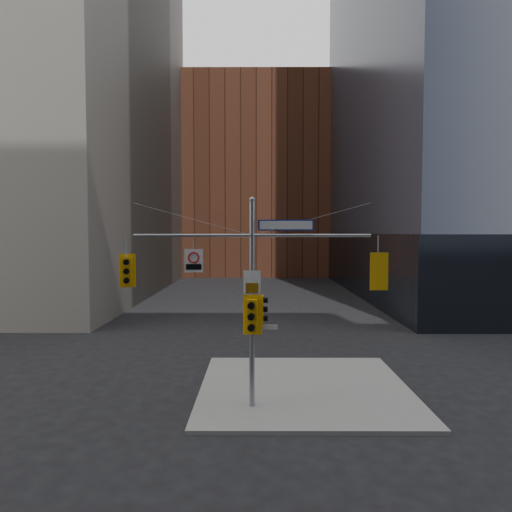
{
  "coord_description": "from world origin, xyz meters",
  "views": [
    {
      "loc": [
        0.19,
        -13.38,
        6.09
      ],
      "look_at": [
        0.14,
        2.0,
        5.31
      ],
      "focal_mm": 32.0,
      "sensor_mm": 36.0,
      "label": 1
    }
  ],
  "objects_px": {
    "traffic_light_east_arm": "(378,271)",
    "street_sign_blade": "(286,225)",
    "traffic_light_pole_side": "(261,309)",
    "traffic_light_pole_front": "(252,316)",
    "traffic_light_west_arm": "(127,271)",
    "regulatory_sign_arm": "(194,260)",
    "signal_assembly": "(252,282)"
  },
  "relations": [
    {
      "from": "traffic_light_pole_front",
      "to": "regulatory_sign_arm",
      "type": "height_order",
      "value": "regulatory_sign_arm"
    },
    {
      "from": "traffic_light_pole_side",
      "to": "traffic_light_pole_front",
      "type": "height_order",
      "value": "traffic_light_pole_front"
    },
    {
      "from": "traffic_light_east_arm",
      "to": "signal_assembly",
      "type": "bearing_deg",
      "value": 0.41
    },
    {
      "from": "traffic_light_west_arm",
      "to": "regulatory_sign_arm",
      "type": "relative_size",
      "value": 1.46
    },
    {
      "from": "traffic_light_west_arm",
      "to": "traffic_light_pole_front",
      "type": "relative_size",
      "value": 0.85
    },
    {
      "from": "traffic_light_pole_side",
      "to": "street_sign_blade",
      "type": "distance_m",
      "value": 2.97
    },
    {
      "from": "signal_assembly",
      "to": "street_sign_blade",
      "type": "relative_size",
      "value": 4.24
    },
    {
      "from": "regulatory_sign_arm",
      "to": "signal_assembly",
      "type": "bearing_deg",
      "value": -2.0
    },
    {
      "from": "street_sign_blade",
      "to": "traffic_light_pole_side",
      "type": "bearing_deg",
      "value": -175.18
    },
    {
      "from": "traffic_light_pole_front",
      "to": "regulatory_sign_arm",
      "type": "relative_size",
      "value": 1.73
    },
    {
      "from": "signal_assembly",
      "to": "traffic_light_pole_front",
      "type": "height_order",
      "value": "signal_assembly"
    },
    {
      "from": "signal_assembly",
      "to": "street_sign_blade",
      "type": "height_order",
      "value": "signal_assembly"
    },
    {
      "from": "traffic_light_east_arm",
      "to": "traffic_light_pole_side",
      "type": "distance_m",
      "value": 4.15
    },
    {
      "from": "signal_assembly",
      "to": "regulatory_sign_arm",
      "type": "relative_size",
      "value": 10.21
    },
    {
      "from": "regulatory_sign_arm",
      "to": "traffic_light_west_arm",
      "type": "bearing_deg",
      "value": 176.59
    },
    {
      "from": "traffic_light_west_arm",
      "to": "traffic_light_pole_front",
      "type": "height_order",
      "value": "traffic_light_west_arm"
    },
    {
      "from": "traffic_light_pole_side",
      "to": "traffic_light_east_arm",
      "type": "bearing_deg",
      "value": -85.01
    },
    {
      "from": "signal_assembly",
      "to": "street_sign_blade",
      "type": "distance_m",
      "value": 2.25
    },
    {
      "from": "traffic_light_pole_side",
      "to": "traffic_light_pole_front",
      "type": "relative_size",
      "value": 0.7
    },
    {
      "from": "traffic_light_east_arm",
      "to": "regulatory_sign_arm",
      "type": "relative_size",
      "value": 1.62
    },
    {
      "from": "signal_assembly",
      "to": "regulatory_sign_arm",
      "type": "xyz_separation_m",
      "value": [
        -1.97,
        -0.02,
        0.76
      ]
    },
    {
      "from": "traffic_light_pole_front",
      "to": "regulatory_sign_arm",
      "type": "distance_m",
      "value": 2.72
    },
    {
      "from": "traffic_light_east_arm",
      "to": "street_sign_blade",
      "type": "height_order",
      "value": "street_sign_blade"
    },
    {
      "from": "traffic_light_east_arm",
      "to": "traffic_light_pole_front",
      "type": "distance_m",
      "value": 4.51
    },
    {
      "from": "signal_assembly",
      "to": "traffic_light_east_arm",
      "type": "distance_m",
      "value": 4.27
    },
    {
      "from": "traffic_light_east_arm",
      "to": "street_sign_blade",
      "type": "distance_m",
      "value": 3.48
    },
    {
      "from": "traffic_light_west_arm",
      "to": "traffic_light_pole_side",
      "type": "xyz_separation_m",
      "value": [
        4.56,
        -0.01,
        -1.31
      ]
    },
    {
      "from": "signal_assembly",
      "to": "traffic_light_west_arm",
      "type": "xyz_separation_m",
      "value": [
        -4.24,
        0.01,
        0.38
      ]
    },
    {
      "from": "traffic_light_pole_side",
      "to": "traffic_light_west_arm",
      "type": "bearing_deg",
      "value": 94.91
    },
    {
      "from": "signal_assembly",
      "to": "traffic_light_east_arm",
      "type": "height_order",
      "value": "signal_assembly"
    },
    {
      "from": "regulatory_sign_arm",
      "to": "traffic_light_east_arm",
      "type": "bearing_deg",
      "value": -2.39
    },
    {
      "from": "traffic_light_east_arm",
      "to": "street_sign_blade",
      "type": "xyz_separation_m",
      "value": [
        -3.12,
        0.0,
        1.55
      ]
    }
  ]
}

